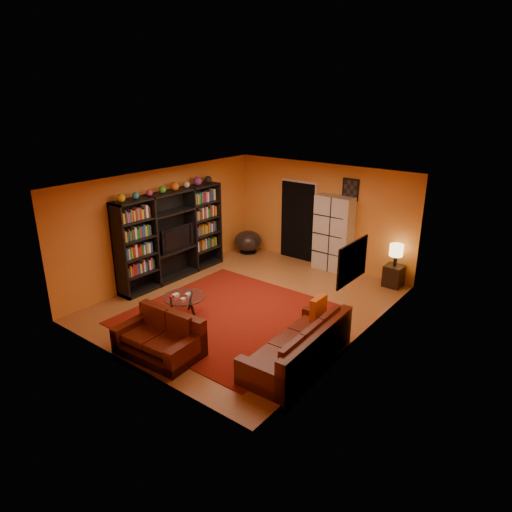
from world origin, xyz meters
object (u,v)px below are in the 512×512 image
Objects in this scene: loveseat at (162,337)px; coffee_table at (184,298)px; entertainment_unit at (172,236)px; storage_cabinet at (333,234)px; sofa at (302,348)px; side_table at (393,276)px; tv at (175,238)px; table_lamp at (396,251)px; bowl_chair at (248,241)px.

loveseat is 1.36m from coffee_table.
storage_cabinet is at bearing 45.66° from entertainment_unit.
sofa is at bearing -65.81° from storage_cabinet.
entertainment_unit is at bearing 161.85° from sofa.
side_table is (1.63, -0.05, -0.69)m from storage_cabinet.
table_lamp is at bearing -57.94° from tv.
entertainment_unit reaches higher than sofa.
side_table is (4.09, 0.25, -0.08)m from bowl_chair.
table_lamp is (2.71, 3.99, 0.48)m from coffee_table.
sofa is 3.98m from side_table.
entertainment_unit reaches higher than bowl_chair.
tv is 2.56m from bowl_chair.
table_lamp is at bearing 88.10° from sofa.
coffee_table is (-2.75, -0.00, 0.10)m from sofa.
tv is at bearing -147.94° from table_lamp.
side_table is at bearing -0.13° from storage_cabinet.
tv is 3.44m from loveseat.
sofa is at bearing 0.07° from coffee_table.
entertainment_unit is 2.18m from coffee_table.
loveseat is 5.27m from storage_cabinet.
bowl_chair is at bearing 83.72° from entertainment_unit.
loveseat is 2.99× the size of side_table.
table_lamp reaches higher than sofa.
entertainment_unit is 1.60× the size of storage_cabinet.
bowl_chair is (0.23, 2.46, -0.68)m from tv.
bowl_chair is at bearing -176.51° from side_table.
tv reaches higher than bowl_chair.
coffee_table is at bearing -69.62° from bowl_chair.
sofa and loveseat have the same top height.
coffee_table is at bearing -103.25° from storage_cabinet.
bowl_chair is at bearing -5.24° from tv.
storage_cabinet is 1.64m from table_lamp.
entertainment_unit is 6.00× the size of side_table.
entertainment_unit reaches higher than tv.
bowl_chair is 1.52× the size of side_table.
entertainment_unit is at bearing 143.35° from coffee_table.
bowl_chair is at bearing 135.41° from sofa.
tv is 1.18× the size of coffee_table.
sofa reaches higher than bowl_chair.
coffee_table is at bearing -36.65° from entertainment_unit.
bowl_chair reaches higher than side_table.
sofa reaches higher than coffee_table.
storage_cabinet is (1.07, 4.04, 0.56)m from coffee_table.
bowl_chair is at bearing 110.38° from coffee_table.
storage_cabinet is at bearing 6.95° from bowl_chair.
entertainment_unit reaches higher than table_lamp.
storage_cabinet is at bearing 178.25° from table_lamp.
storage_cabinet is at bearing 110.04° from sofa.
storage_cabinet reaches higher than table_lamp.
side_table is at bearing 0.00° from table_lamp.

